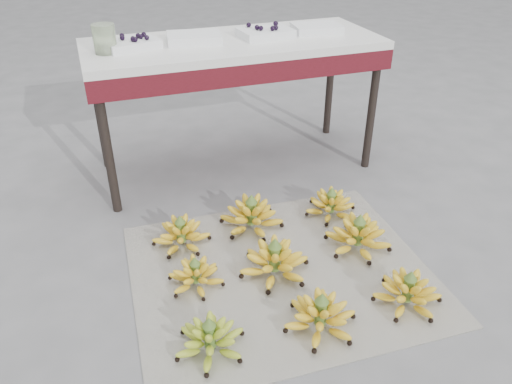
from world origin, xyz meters
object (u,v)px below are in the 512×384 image
object	(u,v)px
tray_far_left	(132,43)
tray_far_right	(317,28)
vendor_table	(234,56)
glass_jar	(104,39)
tray_left	(194,38)
bunch_mid_center	(275,261)
bunch_mid_right	(358,236)
bunch_mid_left	(196,275)
newspaper_mat	(281,272)
bunch_front_left	(210,339)
bunch_front_right	(408,292)
bunch_back_center	(251,216)
bunch_back_left	(181,235)
tray_right	(265,33)
bunch_front_center	(320,316)
bunch_back_right	(331,205)

from	to	relation	value
tray_far_left	tray_far_right	distance (m)	1.00
vendor_table	glass_jar	world-z (taller)	glass_jar
tray_left	glass_jar	size ratio (longest dim) A/B	2.22
bunch_mid_center	bunch_mid_right	distance (m)	0.43
bunch_mid_left	newspaper_mat	bearing A→B (deg)	-26.09
bunch_front_left	bunch_front_right	distance (m)	0.79
newspaper_mat	bunch_front_left	bearing A→B (deg)	-141.82
vendor_table	bunch_front_left	bearing A→B (deg)	-111.37
bunch_mid_left	glass_jar	distance (m)	1.20
vendor_table	tray_far_left	world-z (taller)	tray_far_left
bunch_front_left	bunch_back_center	bearing A→B (deg)	58.81
bunch_back_left	tray_left	distance (m)	1.02
bunch_mid_center	tray_far_left	distance (m)	1.28
bunch_mid_center	tray_right	bearing A→B (deg)	87.64
newspaper_mat	bunch_back_center	distance (m)	0.37
newspaper_mat	glass_jar	size ratio (longest dim) A/B	9.24
bunch_front_left	vendor_table	bearing A→B (deg)	67.40
bunch_front_right	bunch_mid_right	size ratio (longest dim) A/B	1.00
newspaper_mat	tray_far_right	xyz separation A→B (m)	(0.60, 1.01, 0.76)
bunch_front_right	tray_far_right	xyz separation A→B (m)	(0.20, 1.35, 0.70)
bunch_front_center	bunch_mid_left	size ratio (longest dim) A/B	1.03
bunch_back_right	bunch_back_center	bearing A→B (deg)	-164.64
bunch_mid_center	tray_left	xyz separation A→B (m)	(-0.06, 1.02, 0.70)
bunch_mid_right	tray_far_right	distance (m)	1.21
bunch_front_left	bunch_back_right	xyz separation A→B (m)	(0.80, 0.65, -0.00)
bunch_front_center	bunch_back_center	bearing A→B (deg)	98.38
bunch_front_center	tray_right	xyz separation A→B (m)	(0.28, 1.34, 0.71)
vendor_table	tray_far_left	distance (m)	0.53
bunch_back_left	bunch_back_center	bearing A→B (deg)	14.02
newspaper_mat	tray_right	world-z (taller)	tray_right
bunch_back_left	tray_far_right	world-z (taller)	tray_far_right
bunch_mid_right	tray_far_left	size ratio (longest dim) A/B	1.18
bunch_front_right	bunch_back_right	xyz separation A→B (m)	(0.01, 0.68, -0.00)
bunch_mid_right	vendor_table	size ratio (longest dim) A/B	0.22
bunch_back_center	tray_left	size ratio (longest dim) A/B	1.28
newspaper_mat	bunch_front_right	world-z (taller)	bunch_front_right
newspaper_mat	tray_right	distance (m)	1.29
bunch_back_right	tray_right	world-z (taller)	tray_right
bunch_front_left	bunch_mid_left	size ratio (longest dim) A/B	0.88
bunch_front_right	glass_jar	distance (m)	1.77
bunch_mid_left	bunch_front_right	bearing A→B (deg)	-46.02
tray_right	tray_far_right	xyz separation A→B (m)	(0.31, 0.01, -0.00)
bunch_front_right	tray_left	xyz separation A→B (m)	(-0.48, 1.37, 0.71)
tray_far_left	bunch_front_center	bearing A→B (deg)	-72.70
bunch_front_right	tray_far_left	bearing A→B (deg)	99.03
bunch_front_right	bunch_back_left	world-z (taller)	bunch_front_right
bunch_back_right	vendor_table	distance (m)	0.94
bunch_mid_center	tray_far_right	bearing A→B (deg)	73.65
bunch_front_right	vendor_table	distance (m)	1.50
newspaper_mat	glass_jar	world-z (taller)	glass_jar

